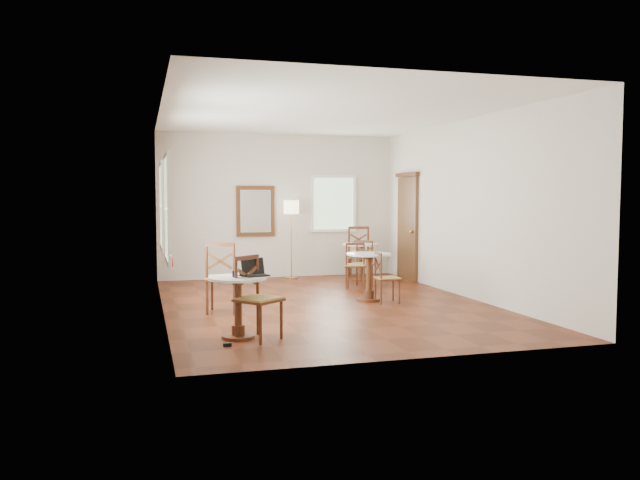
{
  "coord_description": "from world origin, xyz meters",
  "views": [
    {
      "loc": [
        -2.79,
        -9.52,
        1.71
      ],
      "look_at": [
        0.0,
        0.3,
        1.0
      ],
      "focal_mm": 35.4,
      "sensor_mm": 36.0,
      "label": 1
    }
  ],
  "objects_px": {
    "chair_near_b": "(257,298)",
    "cafe_table_mid": "(369,271)",
    "power_adapter": "(227,344)",
    "chair_mid_a": "(355,265)",
    "navy_mug": "(235,274)",
    "chair_near_a": "(222,277)",
    "cafe_table_near": "(238,300)",
    "chair_back_a": "(359,251)",
    "mouse": "(243,275)",
    "floor_lamp": "(291,212)",
    "cafe_table_back": "(360,258)",
    "water_glass": "(238,272)",
    "chair_back_b": "(361,264)",
    "laptop": "(255,271)",
    "chair_mid_b": "(386,278)"
  },
  "relations": [
    {
      "from": "chair_near_b",
      "to": "cafe_table_mid",
      "type": "bearing_deg",
      "value": 7.15
    },
    {
      "from": "power_adapter",
      "to": "chair_mid_a",
      "type": "bearing_deg",
      "value": 53.77
    },
    {
      "from": "navy_mug",
      "to": "chair_near_a",
      "type": "bearing_deg",
      "value": 87.94
    },
    {
      "from": "chair_near_b",
      "to": "chair_mid_a",
      "type": "xyz_separation_m",
      "value": [
        2.51,
        3.72,
        -0.07
      ]
    },
    {
      "from": "cafe_table_near",
      "to": "chair_back_a",
      "type": "relative_size",
      "value": 0.69
    },
    {
      "from": "mouse",
      "to": "floor_lamp",
      "type": "bearing_deg",
      "value": 95.56
    },
    {
      "from": "cafe_table_back",
      "to": "chair_back_a",
      "type": "bearing_deg",
      "value": 72.29
    },
    {
      "from": "chair_back_a",
      "to": "water_glass",
      "type": "height_order",
      "value": "chair_back_a"
    },
    {
      "from": "cafe_table_mid",
      "to": "power_adapter",
      "type": "xyz_separation_m",
      "value": [
        -2.65,
        -2.53,
        -0.46
      ]
    },
    {
      "from": "cafe_table_near",
      "to": "chair_back_b",
      "type": "relative_size",
      "value": 0.85
    },
    {
      "from": "mouse",
      "to": "navy_mug",
      "type": "xyz_separation_m",
      "value": [
        -0.1,
        -0.02,
        0.02
      ]
    },
    {
      "from": "chair_near_a",
      "to": "water_glass",
      "type": "height_order",
      "value": "chair_near_a"
    },
    {
      "from": "chair_back_b",
      "to": "navy_mug",
      "type": "relative_size",
      "value": 8.78
    },
    {
      "from": "chair_near_b",
      "to": "chair_back_b",
      "type": "xyz_separation_m",
      "value": [
        2.65,
        3.76,
        -0.06
      ]
    },
    {
      "from": "laptop",
      "to": "water_glass",
      "type": "height_order",
      "value": "laptop"
    },
    {
      "from": "laptop",
      "to": "chair_near_a",
      "type": "bearing_deg",
      "value": 84.22
    },
    {
      "from": "chair_near_a",
      "to": "mouse",
      "type": "height_order",
      "value": "chair_near_a"
    },
    {
      "from": "chair_back_b",
      "to": "floor_lamp",
      "type": "xyz_separation_m",
      "value": [
        -0.98,
        1.54,
        0.94
      ]
    },
    {
      "from": "floor_lamp",
      "to": "chair_near_a",
      "type": "bearing_deg",
      "value": -118.28
    },
    {
      "from": "cafe_table_near",
      "to": "chair_mid_b",
      "type": "distance_m",
      "value": 3.24
    },
    {
      "from": "laptop",
      "to": "mouse",
      "type": "xyz_separation_m",
      "value": [
        -0.14,
        -0.05,
        -0.03
      ]
    },
    {
      "from": "chair_mid_a",
      "to": "chair_back_a",
      "type": "relative_size",
      "value": 0.79
    },
    {
      "from": "cafe_table_near",
      "to": "cafe_table_back",
      "type": "xyz_separation_m",
      "value": [
        3.15,
        4.52,
        0.0
      ]
    },
    {
      "from": "chair_mid_a",
      "to": "laptop",
      "type": "height_order",
      "value": "laptop"
    },
    {
      "from": "floor_lamp",
      "to": "chair_mid_b",
      "type": "bearing_deg",
      "value": -76.87
    },
    {
      "from": "cafe_table_near",
      "to": "power_adapter",
      "type": "xyz_separation_m",
      "value": [
        -0.18,
        -0.37,
        -0.44
      ]
    },
    {
      "from": "chair_near_b",
      "to": "power_adapter",
      "type": "relative_size",
      "value": 10.38
    },
    {
      "from": "cafe_table_back",
      "to": "chair_near_b",
      "type": "relative_size",
      "value": 0.75
    },
    {
      "from": "chair_mid_a",
      "to": "navy_mug",
      "type": "bearing_deg",
      "value": 70.03
    },
    {
      "from": "chair_near_b",
      "to": "chair_back_b",
      "type": "relative_size",
      "value": 1.14
    },
    {
      "from": "chair_back_a",
      "to": "laptop",
      "type": "relative_size",
      "value": 3.2
    },
    {
      "from": "water_glass",
      "to": "power_adapter",
      "type": "height_order",
      "value": "water_glass"
    },
    {
      "from": "chair_mid_a",
      "to": "water_glass",
      "type": "bearing_deg",
      "value": 69.85
    },
    {
      "from": "chair_mid_b",
      "to": "laptop",
      "type": "distance_m",
      "value": 3.06
    },
    {
      "from": "chair_near_b",
      "to": "chair_back_a",
      "type": "bearing_deg",
      "value": 21.18
    },
    {
      "from": "mouse",
      "to": "navy_mug",
      "type": "bearing_deg",
      "value": -144.49
    },
    {
      "from": "chair_near_a",
      "to": "mouse",
      "type": "relative_size",
      "value": 9.49
    },
    {
      "from": "cafe_table_near",
      "to": "chair_back_a",
      "type": "distance_m",
      "value": 6.17
    },
    {
      "from": "cafe_table_mid",
      "to": "chair_mid_b",
      "type": "relative_size",
      "value": 0.96
    },
    {
      "from": "water_glass",
      "to": "chair_mid_b",
      "type": "bearing_deg",
      "value": 34.07
    },
    {
      "from": "floor_lamp",
      "to": "water_glass",
      "type": "distance_m",
      "value": 5.46
    },
    {
      "from": "chair_near_a",
      "to": "chair_mid_a",
      "type": "distance_m",
      "value": 3.28
    },
    {
      "from": "cafe_table_near",
      "to": "laptop",
      "type": "xyz_separation_m",
      "value": [
        0.21,
        0.06,
        0.34
      ]
    },
    {
      "from": "cafe_table_near",
      "to": "chair_back_b",
      "type": "distance_m",
      "value": 4.63
    },
    {
      "from": "chair_mid_b",
      "to": "power_adapter",
      "type": "bearing_deg",
      "value": 131.66
    },
    {
      "from": "cafe_table_mid",
      "to": "navy_mug",
      "type": "bearing_deg",
      "value": -139.16
    },
    {
      "from": "chair_back_b",
      "to": "laptop",
      "type": "xyz_separation_m",
      "value": [
        -2.65,
        -3.59,
        0.36
      ]
    },
    {
      "from": "cafe_table_mid",
      "to": "navy_mug",
      "type": "distance_m",
      "value": 3.33
    },
    {
      "from": "floor_lamp",
      "to": "mouse",
      "type": "distance_m",
      "value": 5.51
    },
    {
      "from": "chair_near_a",
      "to": "chair_back_b",
      "type": "xyz_separation_m",
      "value": [
        2.83,
        1.9,
        -0.08
      ]
    }
  ]
}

